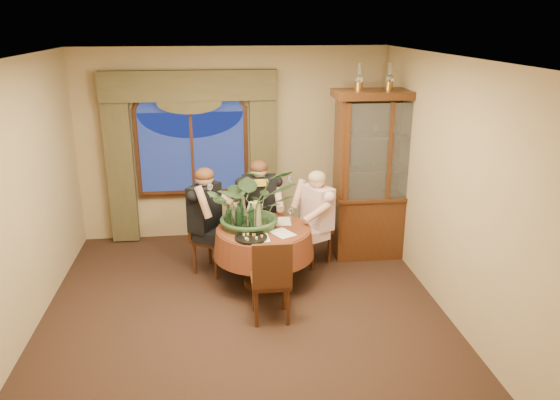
{
  "coord_description": "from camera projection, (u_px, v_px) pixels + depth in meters",
  "views": [
    {
      "loc": [
        -0.25,
        -5.4,
        3.16
      ],
      "look_at": [
        0.48,
        0.74,
        1.1
      ],
      "focal_mm": 35.0,
      "sensor_mm": 36.0,
      "label": 1
    }
  ],
  "objects": [
    {
      "name": "chair_front_left",
      "position": [
        271.0,
        279.0,
        5.92
      ],
      "size": [
        0.42,
        0.42,
        0.96
      ],
      "primitive_type": "cube",
      "rotation": [
        0.0,
        0.0,
        -0.0
      ],
      "color": "black",
      "rests_on": "floor"
    },
    {
      "name": "wine_bottle_3",
      "position": [
        233.0,
        214.0,
        6.58
      ],
      "size": [
        0.07,
        0.07,
        0.33
      ],
      "primitive_type": "cylinder",
      "color": "tan",
      "rests_on": "dining_table"
    },
    {
      "name": "cheese_platter",
      "position": [
        251.0,
        238.0,
        6.28
      ],
      "size": [
        0.38,
        0.38,
        0.02
      ],
      "primitive_type": "cylinder",
      "color": "black",
      "rests_on": "dining_table"
    },
    {
      "name": "drapery_right",
      "position": [
        263.0,
        160.0,
        8.04
      ],
      "size": [
        0.38,
        0.14,
        2.32
      ],
      "primitive_type": "cube",
      "color": "#433D23",
      "rests_on": "floor"
    },
    {
      "name": "wine_bottle_2",
      "position": [
        229.0,
        218.0,
        6.46
      ],
      "size": [
        0.07,
        0.07,
        0.33
      ],
      "primitive_type": "cylinder",
      "color": "black",
      "rests_on": "dining_table"
    },
    {
      "name": "china_cabinet",
      "position": [
        383.0,
        175.0,
        7.37
      ],
      "size": [
        1.42,
        0.56,
        2.29
      ],
      "primitive_type": "cube",
      "color": "#351B0D",
      "rests_on": "floor"
    },
    {
      "name": "wall_back",
      "position": [
        233.0,
        144.0,
        8.03
      ],
      "size": [
        4.5,
        0.0,
        4.5
      ],
      "primitive_type": "plane",
      "rotation": [
        1.57,
        0.0,
        0.0
      ],
      "color": "tan",
      "rests_on": "ground"
    },
    {
      "name": "chair_back",
      "position": [
        212.0,
        237.0,
        7.04
      ],
      "size": [
        0.59,
        0.59,
        0.96
      ],
      "primitive_type": "cube",
      "rotation": [
        0.0,
        0.0,
        -2.19
      ],
      "color": "black",
      "rests_on": "floor"
    },
    {
      "name": "centerpiece_plant",
      "position": [
        252.0,
        173.0,
        6.48
      ],
      "size": [
        1.08,
        1.2,
        0.93
      ],
      "primitive_type": "imported",
      "color": "#314E2B",
      "rests_on": "dining_table"
    },
    {
      "name": "oil_lamp_left",
      "position": [
        359.0,
        77.0,
        6.91
      ],
      "size": [
        0.11,
        0.11,
        0.34
      ],
      "primitive_type": null,
      "color": "#A5722D",
      "rests_on": "china_cabinet"
    },
    {
      "name": "arched_transom",
      "position": [
        189.0,
        99.0,
        7.68
      ],
      "size": [
        1.6,
        0.06,
        0.44
      ],
      "primitive_type": null,
      "color": "navy",
      "rests_on": "wall_back"
    },
    {
      "name": "person_pink",
      "position": [
        317.0,
        220.0,
        7.09
      ],
      "size": [
        0.62,
        0.63,
        1.34
      ],
      "primitive_type": null,
      "rotation": [
        0.0,
        0.0,
        -4.22
      ],
      "color": "beige",
      "rests_on": "floor"
    },
    {
      "name": "olive_bowl",
      "position": [
        265.0,
        229.0,
        6.53
      ],
      "size": [
        0.14,
        0.14,
        0.04
      ],
      "primitive_type": "imported",
      "color": "#4A5E2D",
      "rests_on": "dining_table"
    },
    {
      "name": "drapery_left",
      "position": [
        120.0,
        164.0,
        7.8
      ],
      "size": [
        0.38,
        0.14,
        2.32
      ],
      "primitive_type": "cube",
      "color": "#433D23",
      "rests_on": "floor"
    },
    {
      "name": "oil_lamp_right",
      "position": [
        420.0,
        76.0,
        7.0
      ],
      "size": [
        0.11,
        0.11,
        0.34
      ],
      "primitive_type": null,
      "color": "#A5722D",
      "rests_on": "china_cabinet"
    },
    {
      "name": "person_back",
      "position": [
        205.0,
        221.0,
        6.96
      ],
      "size": [
        0.66,
        0.68,
        1.41
      ],
      "primitive_type": null,
      "rotation": [
        0.0,
        0.0,
        -2.13
      ],
      "color": "black",
      "rests_on": "floor"
    },
    {
      "name": "wine_bottle_1",
      "position": [
        241.0,
        212.0,
        6.65
      ],
      "size": [
        0.07,
        0.07,
        0.33
      ],
      "primitive_type": "cylinder",
      "color": "black",
      "rests_on": "dining_table"
    },
    {
      "name": "wine_glass_person_back",
      "position": [
        234.0,
        216.0,
        6.74
      ],
      "size": [
        0.07,
        0.07,
        0.18
      ],
      "primitive_type": null,
      "color": "silver",
      "rests_on": "dining_table"
    },
    {
      "name": "tasting_paper_0",
      "position": [
        282.0,
        233.0,
        6.44
      ],
      "size": [
        0.33,
        0.36,
        0.0
      ],
      "primitive_type": "cube",
      "rotation": [
        0.0,
        0.0,
        0.5
      ],
      "color": "white",
      "rests_on": "dining_table"
    },
    {
      "name": "wine_glass_person_pink",
      "position": [
        291.0,
        214.0,
        6.8
      ],
      "size": [
        0.07,
        0.07,
        0.18
      ],
      "primitive_type": null,
      "color": "silver",
      "rests_on": "dining_table"
    },
    {
      "name": "chair_right",
      "position": [
        312.0,
        230.0,
        7.28
      ],
      "size": [
        0.59,
        0.59,
        0.96
      ],
      "primitive_type": "cube",
      "rotation": [
        0.0,
        0.0,
        -4.05
      ],
      "color": "black",
      "rests_on": "floor"
    },
    {
      "name": "chair_back_right",
      "position": [
        250.0,
        227.0,
        7.39
      ],
      "size": [
        0.48,
        0.48,
        0.96
      ],
      "primitive_type": "cube",
      "rotation": [
        0.0,
        0.0,
        -2.98
      ],
      "color": "black",
      "rests_on": "floor"
    },
    {
      "name": "window",
      "position": [
        192.0,
        153.0,
        7.93
      ],
      "size": [
        1.62,
        0.1,
        1.32
      ],
      "primitive_type": null,
      "color": "navy",
      "rests_on": "wall_back"
    },
    {
      "name": "tasting_paper_1",
      "position": [
        282.0,
        221.0,
        6.81
      ],
      "size": [
        0.23,
        0.31,
        0.0
      ],
      "primitive_type": "cube",
      "rotation": [
        0.0,
        0.0,
        -0.06
      ],
      "color": "white",
      "rests_on": "dining_table"
    },
    {
      "name": "floor",
      "position": [
        245.0,
        315.0,
        6.12
      ],
      "size": [
        5.0,
        5.0,
        0.0
      ],
      "primitive_type": "plane",
      "color": "black",
      "rests_on": "ground"
    },
    {
      "name": "dining_table",
      "position": [
        264.0,
        256.0,
        6.72
      ],
      "size": [
        1.63,
        1.63,
        0.75
      ],
      "primitive_type": "cylinder",
      "rotation": [
        0.0,
        0.0,
        0.42
      ],
      "color": "maroon",
      "rests_on": "floor"
    },
    {
      "name": "wine_bottle_5",
      "position": [
        239.0,
        217.0,
        6.51
      ],
      "size": [
        0.07,
        0.07,
        0.33
      ],
      "primitive_type": "cylinder",
      "color": "black",
      "rests_on": "dining_table"
    },
    {
      "name": "stoneware_vase",
      "position": [
        255.0,
        214.0,
        6.62
      ],
      "size": [
        0.17,
        0.17,
        0.31
      ],
      "primitive_type": null,
      "color": "tan",
      "rests_on": "dining_table"
    },
    {
      "name": "person_scarf",
      "position": [
        259.0,
        211.0,
        7.33
      ],
      "size": [
        0.51,
        0.47,
        1.41
      ],
      "primitive_type": null,
      "rotation": [
        0.0,
        0.0,
        -3.15
      ],
      "color": "black",
      "rests_on": "floor"
    },
    {
      "name": "wine_bottle_4",
      "position": [
        250.0,
        215.0,
        6.57
      ],
      "size": [
        0.07,
        0.07,
        0.33
      ],
      "primitive_type": "cylinder",
      "color": "tan",
      "rests_on": "dining_table"
    },
    {
      "name": "ceiling",
      "position": [
        239.0,
        58.0,
        5.23
      ],
      "size": [
        5.0,
        5.0,
        0.0
      ],
      "primitive_type": "plane",
      "rotation": [
        3.14,
        0.0,
        0.0
      ],
      "color": "white",
      "rests_on": "wall_back"
    },
    {
      "name": "wall_right",
      "position": [
        449.0,
        189.0,
        5.93
      ],
      "size": [
        0.0,
        5.0,
        5.0
      ],
      "primitive_type": "plane",
      "rotation": [
        1.57,
        0.0,
        -1.57
      ],
      "color": "tan",
      "rests_on": "ground"
    },
    {
      "name": "tasting_paper_2",
      "position": [
        260.0,
        237.0,
        6.31
      ],
      "size": [
        0.22,
        0.31,
        0.0
      ],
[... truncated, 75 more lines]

